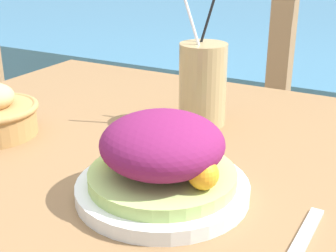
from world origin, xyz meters
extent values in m
cube|color=olive|center=(0.00, 0.00, 0.72)|extent=(1.04, 0.89, 0.04)
cube|color=olive|center=(-0.46, 0.38, 0.35)|extent=(0.06, 0.06, 0.70)
cube|color=#937551|center=(0.00, 0.87, 0.53)|extent=(0.07, 0.07, 1.06)
cylinder|color=silver|center=(0.11, -0.12, 0.75)|extent=(0.24, 0.24, 0.02)
cylinder|color=#A8C66B|center=(0.11, -0.12, 0.76)|extent=(0.20, 0.20, 0.02)
ellipsoid|color=#72194C|center=(0.11, -0.12, 0.81)|extent=(0.17, 0.17, 0.08)
sphere|color=orange|center=(0.18, -0.14, 0.79)|extent=(0.04, 0.04, 0.04)
sphere|color=orange|center=(0.04, -0.13, 0.79)|extent=(0.04, 0.04, 0.04)
cylinder|color=tan|center=(0.05, 0.15, 0.81)|extent=(0.09, 0.09, 0.16)
cylinder|color=white|center=(0.05, 0.14, 0.88)|extent=(0.08, 0.01, 0.21)
cylinder|color=black|center=(0.03, 0.16, 0.88)|extent=(0.04, 0.08, 0.21)
cube|color=silver|center=(0.31, -0.16, 0.74)|extent=(0.02, 0.18, 0.00)
camera|label=1|loc=(0.39, -0.62, 1.06)|focal=50.00mm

